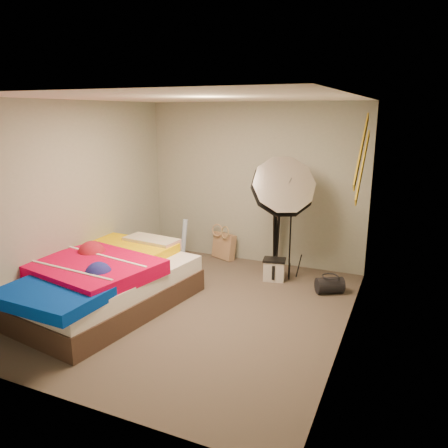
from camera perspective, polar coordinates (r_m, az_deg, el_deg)
The scene contains 15 objects.
floor at distance 5.48m, azimuth -3.54°, elevation -11.02°, with size 4.00×4.00×0.00m, color brown.
ceiling at distance 4.95m, azimuth -4.01°, elevation 16.12°, with size 4.00×4.00×0.00m, color silver.
wall_back at distance 6.87m, azimuth 3.94°, elevation 5.19°, with size 3.50×3.50×0.00m, color gray.
wall_front at distance 3.48m, azimuth -19.09°, elevation -4.88°, with size 3.50×3.50×0.00m, color gray.
wall_left at distance 6.06m, azimuth -18.66°, elevation 3.20°, with size 4.00×4.00×0.00m, color gray.
wall_right at distance 4.55m, azimuth 16.20°, elevation -0.16°, with size 4.00×4.00×0.00m, color gray.
tote_bag at distance 7.19m, azimuth -0.00°, elevation -2.88°, with size 0.42×0.13×0.42m, color tan.
wrapping_roll at distance 7.11m, azimuth -5.28°, elevation -2.08°, with size 0.08×0.08×0.67m, color #6F9DE4.
camera_case at distance 6.33m, azimuth 6.57°, elevation -6.03°, with size 0.29×0.21×0.29m, color beige.
duffel_bag at distance 6.04m, azimuth 13.63°, elevation -7.79°, with size 0.22×0.22×0.36m, color black.
wall_stripe_upper at distance 5.03m, azimuth 17.49°, elevation 9.20°, with size 0.02×1.10×0.10m, color gold.
wall_stripe_lower at distance 5.30m, azimuth 17.65°, elevation 7.24°, with size 0.02×1.10×0.10m, color gold.
bed at distance 5.62m, azimuth -15.67°, elevation -7.27°, with size 1.84×2.51×0.65m.
photo_umbrella at distance 6.03m, azimuth 7.67°, elevation 4.65°, with size 0.92×0.97×1.87m.
camera_tripod at distance 6.65m, azimuth 6.85°, elevation 1.00°, with size 0.09×0.09×1.42m.
Camera 1 is at (2.28, -4.38, 2.36)m, focal length 35.00 mm.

